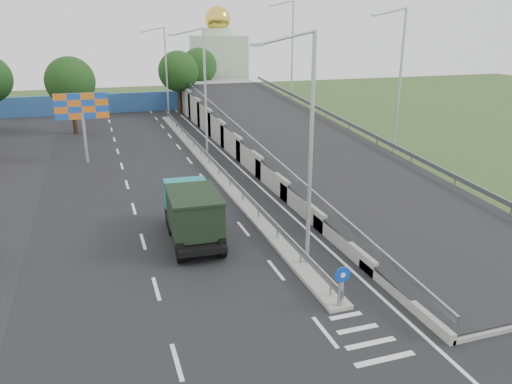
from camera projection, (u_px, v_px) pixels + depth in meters
name	position (u px, v px, depth m)	size (l,w,h in m)	color
ground	(369.00, 342.00, 17.23)	(160.00, 160.00, 0.00)	#2D4C1E
road_surface	(180.00, 184.00, 34.34)	(26.00, 90.00, 0.04)	black
median	(209.00, 165.00, 38.80)	(1.00, 44.00, 0.20)	gray
overpass_ramp	(299.00, 137.00, 40.51)	(10.00, 50.00, 3.50)	gray
median_guardrail	(209.00, 157.00, 38.59)	(0.09, 44.00, 0.71)	gray
sign_bollard	(341.00, 286.00, 18.86)	(0.64, 0.23, 1.67)	black
lamp_post_near	(307.00, 141.00, 20.81)	(2.74, 0.18, 10.08)	#B2B5B7
lamp_post_mid	(203.00, 87.00, 38.82)	(2.74, 0.18, 10.08)	#B2B5B7
lamp_post_far	(165.00, 68.00, 56.82)	(2.74, 0.18, 10.08)	#B2B5B7
blue_wall	(127.00, 103.00, 62.46)	(30.00, 0.50, 2.40)	#284A93
church	(219.00, 62.00, 72.53)	(7.00, 7.00, 13.80)	#B2CCAD
billboard	(82.00, 110.00, 38.42)	(4.00, 0.24, 5.50)	#B2B5B7
tree_left_mid	(70.00, 82.00, 48.61)	(4.80, 4.80, 7.60)	black
tree_median_far	(178.00, 71.00, 59.38)	(4.80, 4.80, 7.60)	black
tree_ramp_far	(199.00, 66.00, 66.88)	(4.80, 4.80, 7.60)	black
dump_truck	(192.00, 211.00, 25.08)	(2.61, 6.31, 2.74)	black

